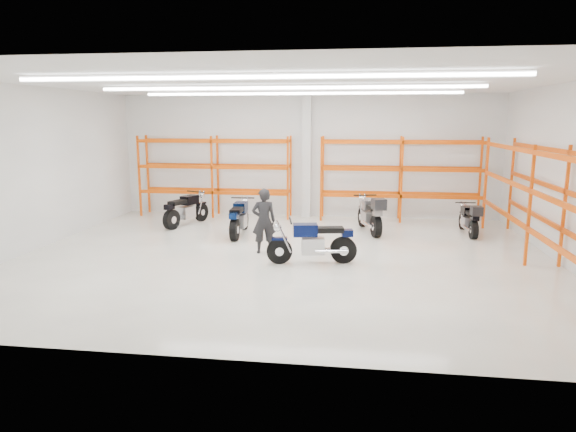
# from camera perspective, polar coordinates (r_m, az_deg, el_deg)

# --- Properties ---
(ground) EXTENTS (14.00, 14.00, 0.00)m
(ground) POSITION_cam_1_polar(r_m,az_deg,el_deg) (13.67, -0.45, -4.54)
(ground) COLOR beige
(ground) RESTS_ON ground
(room_shell) EXTENTS (14.02, 12.02, 4.51)m
(room_shell) POSITION_cam_1_polar(r_m,az_deg,el_deg) (13.22, -0.45, 9.35)
(room_shell) COLOR silver
(room_shell) RESTS_ON ground
(motorcycle_main) EXTENTS (2.27, 0.78, 1.12)m
(motorcycle_main) POSITION_cam_1_polar(r_m,az_deg,el_deg) (12.96, 3.11, -3.01)
(motorcycle_main) COLOR black
(motorcycle_main) RESTS_ON ground
(motorcycle_back_a) EXTENTS (1.05, 2.19, 1.12)m
(motorcycle_back_a) POSITION_cam_1_polar(r_m,az_deg,el_deg) (17.85, -11.40, 0.58)
(motorcycle_back_a) COLOR black
(motorcycle_back_a) RESTS_ON ground
(motorcycle_back_b) EXTENTS (0.76, 2.28, 1.12)m
(motorcycle_back_b) POSITION_cam_1_polar(r_m,az_deg,el_deg) (16.09, -5.46, -0.34)
(motorcycle_back_b) COLOR black
(motorcycle_back_b) RESTS_ON ground
(motorcycle_back_c) EXTENTS (1.01, 2.39, 1.24)m
(motorcycle_back_c) POSITION_cam_1_polar(r_m,az_deg,el_deg) (16.55, 9.18, 0.12)
(motorcycle_back_c) COLOR black
(motorcycle_back_c) RESTS_ON ground
(motorcycle_back_d) EXTENTS (0.65, 2.02, 1.04)m
(motorcycle_back_d) POSITION_cam_1_polar(r_m,az_deg,el_deg) (17.02, 19.53, -0.40)
(motorcycle_back_d) COLOR black
(motorcycle_back_d) RESTS_ON ground
(standing_man) EXTENTS (0.74, 0.58, 1.78)m
(standing_man) POSITION_cam_1_polar(r_m,az_deg,el_deg) (13.88, -2.71, -0.55)
(standing_man) COLOR black
(standing_man) RESTS_ON ground
(structural_column) EXTENTS (0.32, 0.32, 4.50)m
(structural_column) POSITION_cam_1_polar(r_m,az_deg,el_deg) (19.01, 2.09, 6.64)
(structural_column) COLOR white
(structural_column) RESTS_ON ground
(pallet_racking_back_left) EXTENTS (5.67, 0.87, 3.00)m
(pallet_racking_back_left) POSITION_cam_1_polar(r_m,az_deg,el_deg) (19.36, -8.13, 5.24)
(pallet_racking_back_left) COLOR #D63F00
(pallet_racking_back_left) RESTS_ON ground
(pallet_racking_back_right) EXTENTS (5.67, 0.87, 3.00)m
(pallet_racking_back_right) POSITION_cam_1_polar(r_m,az_deg,el_deg) (18.68, 12.44, 4.90)
(pallet_racking_back_right) COLOR #D63F00
(pallet_racking_back_right) RESTS_ON ground
(pallet_racking_side) EXTENTS (0.87, 9.07, 3.00)m
(pallet_racking_side) POSITION_cam_1_polar(r_m,az_deg,el_deg) (13.94, 26.94, 2.20)
(pallet_racking_side) COLOR #D63F00
(pallet_racking_side) RESTS_ON ground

